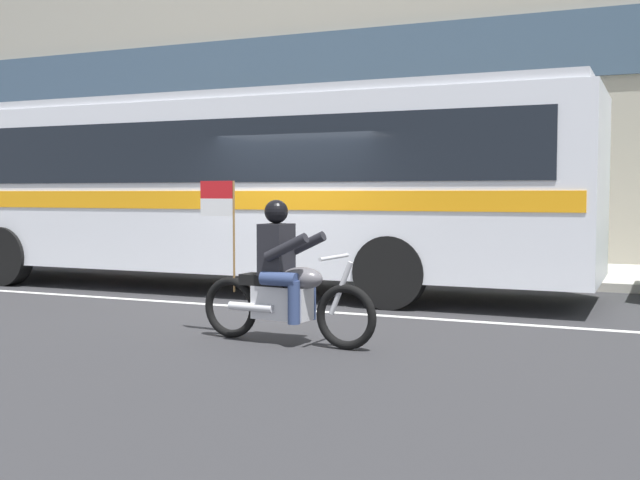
% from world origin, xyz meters
% --- Properties ---
extents(ground_plane, '(60.00, 60.00, 0.00)m').
position_xyz_m(ground_plane, '(0.00, 0.00, 0.00)').
color(ground_plane, '#2B2B2D').
extents(sidewalk_curb, '(28.00, 3.80, 0.15)m').
position_xyz_m(sidewalk_curb, '(0.00, 5.10, 0.07)').
color(sidewalk_curb, '#B7B2A8').
rests_on(sidewalk_curb, ground_plane).
extents(lane_center_stripe, '(26.60, 0.14, 0.01)m').
position_xyz_m(lane_center_stripe, '(0.00, -0.60, 0.00)').
color(lane_center_stripe, silver).
rests_on(lane_center_stripe, ground_plane).
extents(transit_bus, '(12.23, 2.67, 3.22)m').
position_xyz_m(transit_bus, '(-1.89, 1.19, 1.88)').
color(transit_bus, silver).
rests_on(transit_bus, ground_plane).
extents(motorcycle_with_rider, '(2.19, 0.64, 1.78)m').
position_xyz_m(motorcycle_with_rider, '(1.18, -2.83, 0.67)').
color(motorcycle_with_rider, black).
rests_on(motorcycle_with_rider, ground_plane).
extents(fire_hydrant, '(0.22, 0.30, 0.75)m').
position_xyz_m(fire_hydrant, '(-5.86, 3.65, 0.52)').
color(fire_hydrant, red).
rests_on(fire_hydrant, sidewalk_curb).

